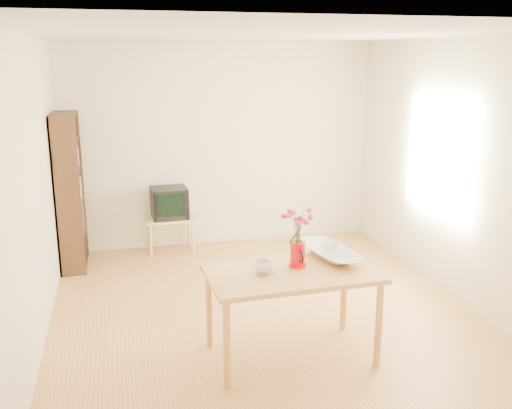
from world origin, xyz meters
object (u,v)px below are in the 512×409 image
object	(u,v)px
pitcher	(297,255)
television	(169,202)
mug	(263,267)
table	(292,281)
bowl	(330,232)

from	to	relation	value
pitcher	television	size ratio (longest dim) A/B	0.47
mug	pitcher	bearing A→B (deg)	148.43
table	television	xyz separation A→B (m)	(-0.70, 2.87, -0.01)
pitcher	table	bearing A→B (deg)	-131.91
bowl	television	distance (m)	2.87
table	television	size ratio (longest dim) A/B	3.06
pitcher	television	world-z (taller)	pitcher
bowl	table	bearing A→B (deg)	-149.70
pitcher	mug	distance (m)	0.32
pitcher	bowl	xyz separation A→B (m)	(0.34, 0.15, 0.13)
pitcher	bowl	world-z (taller)	bowl
table	bowl	xyz separation A→B (m)	(0.41, 0.24, 0.31)
mug	television	bearing A→B (deg)	-126.07
pitcher	mug	size ratio (longest dim) A/B	1.62
pitcher	television	xyz separation A→B (m)	(-0.78, 2.78, -0.19)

